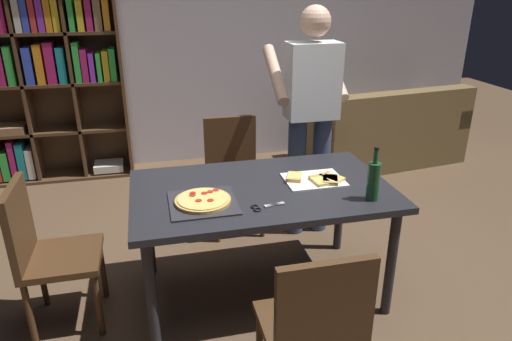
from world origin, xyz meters
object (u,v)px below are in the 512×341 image
kitchen_scissors (263,207)px  couch (384,135)px  chair_near_camera (314,325)px  bookshelf (45,74)px  chair_far_side (233,167)px  wine_bottle (373,180)px  person_serving_pizza (310,111)px  chair_left_end (44,248)px  pepperoni_pizza_on_tray (203,201)px  dining_table (262,199)px

kitchen_scissors → couch: bearing=48.8°
chair_near_camera → bookshelf: (-1.56, 3.32, 0.55)m
chair_far_side → kitchen_scissors: 1.24m
wine_bottle → kitchen_scissors: size_ratio=1.60×
chair_near_camera → chair_far_side: (0.00, 1.90, 0.00)m
couch → bookshelf: 3.57m
bookshelf → person_serving_pizza: 2.68m
chair_near_camera → chair_left_end: 1.58m
chair_near_camera → chair_left_end: bearing=143.0°
chair_near_camera → wine_bottle: size_ratio=2.85×
bookshelf → person_serving_pizza: bookshelf is taller
chair_far_side → bookshelf: size_ratio=0.46×
pepperoni_pizza_on_tray → kitchen_scissors: size_ratio=1.89×
couch → pepperoni_pizza_on_tray: (-2.28, -2.12, 0.46)m
chair_near_camera → bookshelf: bearing=115.2°
chair_left_end → bookshelf: (-0.30, 2.37, 0.55)m
chair_left_end → pepperoni_pizza_on_tray: size_ratio=2.42×
bookshelf → chair_left_end: bearing=-82.7°
kitchen_scissors → chair_left_end: bearing=167.7°
chair_near_camera → pepperoni_pizza_on_tray: chair_near_camera is taller
dining_table → bookshelf: 2.87m
chair_near_camera → pepperoni_pizza_on_tray: size_ratio=2.42×
chair_left_end → person_serving_pizza: person_serving_pizza is taller
dining_table → pepperoni_pizza_on_tray: pepperoni_pizza_on_tray is taller
dining_table → bookshelf: bookshelf is taller
chair_near_camera → chair_far_side: same height
dining_table → bookshelf: (-1.56, 2.37, 0.39)m
dining_table → chair_near_camera: 0.96m
pepperoni_pizza_on_tray → chair_far_side: bearing=71.1°
dining_table → chair_far_side: bearing=90.0°
wine_bottle → couch: bearing=59.6°
chair_far_side → person_serving_pizza: bearing=-21.6°
chair_left_end → couch: bearing=32.1°
dining_table → wine_bottle: size_ratio=4.90×
chair_near_camera → chair_left_end: same height
couch → person_serving_pizza: person_serving_pizza is taller
chair_far_side → pepperoni_pizza_on_tray: size_ratio=2.42×
dining_table → person_serving_pizza: (0.56, 0.73, 0.33)m
chair_far_side → wine_bottle: wine_bottle is taller
chair_near_camera → bookshelf: size_ratio=0.46×
dining_table → chair_far_side: (0.00, 0.95, -0.16)m
chair_left_end → person_serving_pizza: bearing=21.8°
pepperoni_pizza_on_tray → couch: bearing=43.0°
bookshelf → dining_table: bearing=-56.7°
pepperoni_pizza_on_tray → chair_near_camera: bearing=-65.5°
couch → wine_bottle: size_ratio=5.68×
chair_far_side → dining_table: bearing=-90.0°
pepperoni_pizza_on_tray → person_serving_pizza: bearing=42.9°
bookshelf → kitchen_scissors: bookshelf is taller
chair_left_end → wine_bottle: size_ratio=2.85×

